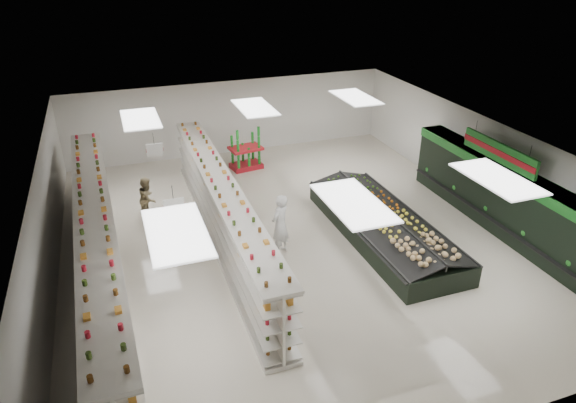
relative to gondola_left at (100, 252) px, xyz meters
name	(u,v)px	position (x,y,z in m)	size (l,w,h in m)	color
floor	(293,237)	(5.73, 0.61, -1.03)	(16.00, 16.00, 0.00)	beige
ceiling	(293,143)	(5.73, 0.61, 2.17)	(14.00, 16.00, 0.02)	white
wall_back	(230,117)	(5.73, 8.61, 0.57)	(14.00, 0.02, 3.20)	white
wall_front	(449,379)	(5.73, -7.39, 0.57)	(14.00, 0.02, 3.20)	white
wall_left	(46,231)	(-1.27, 0.61, 0.57)	(0.02, 16.00, 3.20)	white
wall_right	(482,163)	(12.73, 0.61, 0.57)	(0.02, 16.00, 3.20)	white
produce_wall_case	(498,192)	(12.26, -0.89, 0.21)	(0.93, 8.00, 2.20)	black
aisle_sign_near	(174,206)	(1.93, -1.39, 1.72)	(0.52, 0.06, 0.75)	white
aisle_sign_far	(155,150)	(1.93, 2.61, 1.72)	(0.52, 0.06, 0.75)	white
hortifruti_banner	(499,152)	(11.97, -0.89, 1.62)	(0.12, 3.20, 0.95)	#1E7425
gondola_left	(100,252)	(0.00, 0.00, 0.00)	(1.33, 12.94, 2.24)	white
gondola_center	(222,213)	(3.61, 1.20, -0.09)	(0.94, 11.85, 2.05)	white
produce_island	(383,224)	(8.44, -0.32, -0.58)	(2.46, 6.67, 0.99)	black
soda_endcap	(246,150)	(5.83, 6.56, -0.23)	(1.42, 1.07, 1.66)	#AA131E
shopper_main	(280,225)	(5.06, -0.13, -0.06)	(0.71, 0.46, 1.94)	silver
shopper_background	(148,198)	(1.56, 3.42, -0.27)	(0.74, 0.46, 1.52)	#9E8261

